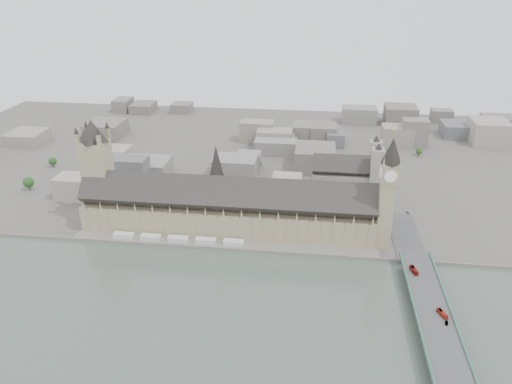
# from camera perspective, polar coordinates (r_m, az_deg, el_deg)

# --- Properties ---
(ground) EXTENTS (900.00, 900.00, 0.00)m
(ground) POSITION_cam_1_polar(r_m,az_deg,el_deg) (447.62, -3.68, -5.68)
(ground) COLOR #595651
(ground) RESTS_ON ground
(river_thames) EXTENTS (600.00, 600.00, 0.00)m
(river_thames) POSITION_cam_1_polar(r_m,az_deg,el_deg) (320.02, -9.44, -20.55)
(river_thames) COLOR #47534B
(river_thames) RESTS_ON ground
(embankment_wall) EXTENTS (600.00, 1.50, 3.00)m
(embankment_wall) POSITION_cam_1_polar(r_m,az_deg,el_deg) (434.21, -4.05, -6.50)
(embankment_wall) COLOR slate
(embankment_wall) RESTS_ON ground
(river_terrace) EXTENTS (270.00, 15.00, 2.00)m
(river_terrace) POSITION_cam_1_polar(r_m,az_deg,el_deg) (440.78, -3.86, -6.06)
(river_terrace) COLOR slate
(river_terrace) RESTS_ON ground
(terrace_tents) EXTENTS (118.00, 7.00, 4.00)m
(terrace_tents) POSITION_cam_1_polar(r_m,az_deg,el_deg) (448.37, -8.91, -5.31)
(terrace_tents) COLOR silver
(terrace_tents) RESTS_ON river_terrace
(palace_of_westminster) EXTENTS (265.00, 40.73, 55.44)m
(palace_of_westminster) POSITION_cam_1_polar(r_m,az_deg,el_deg) (453.87, -3.30, -1.96)
(palace_of_westminster) COLOR gray
(palace_of_westminster) RESTS_ON ground
(elizabeth_tower) EXTENTS (17.00, 17.00, 107.50)m
(elizabeth_tower) POSITION_cam_1_polar(r_m,az_deg,el_deg) (426.23, 14.86, 0.63)
(elizabeth_tower) COLOR gray
(elizabeth_tower) RESTS_ON ground
(victoria_tower) EXTENTS (30.00, 30.00, 100.00)m
(victoria_tower) POSITION_cam_1_polar(r_m,az_deg,el_deg) (482.20, -17.70, 2.73)
(victoria_tower) COLOR gray
(victoria_tower) RESTS_ON ground
(central_tower) EXTENTS (13.00, 13.00, 48.00)m
(central_tower) POSITION_cam_1_polar(r_m,az_deg,el_deg) (446.86, -4.53, 2.51)
(central_tower) COLOR gray
(central_tower) RESTS_ON ground
(westminster_bridge) EXTENTS (25.00, 325.00, 10.25)m
(westminster_bridge) POSITION_cam_1_polar(r_m,az_deg,el_deg) (375.27, 19.36, -12.95)
(westminster_bridge) COLOR #474749
(westminster_bridge) RESTS_ON ground
(bridge_parapets) EXTENTS (25.00, 235.00, 1.15)m
(bridge_parapets) POSITION_cam_1_polar(r_m,az_deg,el_deg) (338.18, 20.93, -16.72)
(bridge_parapets) COLOR #3B6C58
(bridge_parapets) RESTS_ON westminster_bridge
(westminster_abbey) EXTENTS (68.00, 36.00, 64.00)m
(westminster_abbey) POSITION_cam_1_polar(r_m,az_deg,el_deg) (515.89, 10.42, 1.32)
(westminster_abbey) COLOR gray
(westminster_abbey) RESTS_ON ground
(city_skyline_inland) EXTENTS (720.00, 360.00, 38.00)m
(city_skyline_inland) POSITION_cam_1_polar(r_m,az_deg,el_deg) (661.87, 0.17, 6.42)
(city_skyline_inland) COLOR gray
(city_skyline_inland) RESTS_ON ground
(park_trees) EXTENTS (110.00, 30.00, 15.00)m
(park_trees) POSITION_cam_1_polar(r_m,az_deg,el_deg) (497.79, -3.58, -1.41)
(park_trees) COLOR #184117
(park_trees) RESTS_ON ground
(red_bus_north) EXTENTS (5.34, 12.14, 3.29)m
(red_bus_north) POSITION_cam_1_polar(r_m,az_deg,el_deg) (404.98, 17.60, -8.51)
(red_bus_north) COLOR #A01C12
(red_bus_north) RESTS_ON westminster_bridge
(red_bus_south) EXTENTS (6.18, 10.75, 2.95)m
(red_bus_south) POSITION_cam_1_polar(r_m,az_deg,el_deg) (366.37, 20.52, -12.89)
(red_bus_south) COLOR red
(red_bus_south) RESTS_ON westminster_bridge
(car_silver) EXTENTS (2.50, 4.69, 1.47)m
(car_silver) POSITION_cam_1_polar(r_m,az_deg,el_deg) (360.47, 20.95, -13.80)
(car_silver) COLOR gray
(car_silver) RESTS_ON westminster_bridge
(car_approach) EXTENTS (3.57, 5.20, 1.40)m
(car_approach) POSITION_cam_1_polar(r_m,az_deg,el_deg) (493.74, 16.96, -2.30)
(car_approach) COLOR gray
(car_approach) RESTS_ON westminster_bridge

